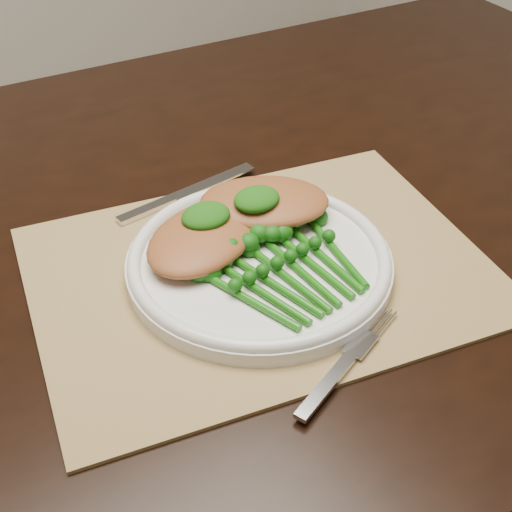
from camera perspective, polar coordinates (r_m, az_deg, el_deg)
dining_table at (r=1.08m, az=-4.08°, el=-13.30°), size 1.69×1.06×0.75m
placemat at (r=0.73m, az=0.35°, el=-1.22°), size 0.52×0.43×0.00m
dinner_plate at (r=0.72m, az=0.27°, el=-0.38°), size 0.27×0.27×0.02m
knife at (r=0.84m, az=-6.50°, el=4.65°), size 0.19×0.03×0.01m
fork at (r=0.65m, az=7.82°, el=-7.67°), size 0.16×0.07×0.00m
chicken_fillet_left at (r=0.73m, az=-4.33°, el=1.48°), size 0.17×0.15×0.03m
chicken_fillet_right at (r=0.77m, az=0.65°, el=4.34°), size 0.17×0.16×0.03m
pesto_dollop_left at (r=0.73m, az=-4.04°, el=3.22°), size 0.05×0.04×0.02m
pesto_dollop_right at (r=0.74m, az=0.06°, el=4.57°), size 0.05×0.04×0.02m
broccolini_bundle at (r=0.70m, az=3.12°, el=-1.52°), size 0.15×0.17×0.04m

